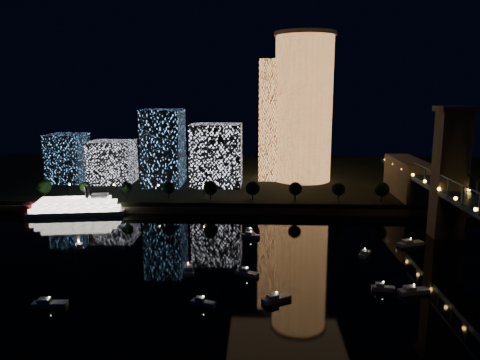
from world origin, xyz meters
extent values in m
plane|color=black|center=(0.00, 0.00, 0.00)|extent=(520.00, 520.00, 0.00)
cube|color=black|center=(0.00, 160.00, 2.50)|extent=(420.00, 160.00, 5.00)
cube|color=#6B5E4C|center=(0.00, 82.00, 1.50)|extent=(420.00, 6.00, 3.00)
cylinder|color=#FF9E51|center=(17.45, 139.20, 44.99)|extent=(32.00, 32.00, 79.98)
cylinder|color=#6B5E4C|center=(17.45, 139.20, 85.98)|extent=(34.00, 34.00, 2.00)
cube|color=#FF9E51|center=(3.06, 144.07, 38.86)|extent=(21.28, 21.28, 67.72)
cube|color=white|center=(-30.15, 122.63, 21.54)|extent=(26.88, 22.75, 33.09)
cube|color=#5599E7|center=(-59.00, 123.21, 25.39)|extent=(20.39, 26.50, 40.77)
cube|color=white|center=(-88.85, 127.15, 16.63)|extent=(23.26, 21.14, 23.26)
cube|color=#5599E7|center=(-114.85, 129.51, 18.41)|extent=(19.15, 21.07, 26.82)
cube|color=#6B5E4C|center=(65.00, 50.00, 24.00)|extent=(11.00, 9.00, 48.00)
cube|color=#6B5E4C|center=(65.00, 50.00, 49.00)|extent=(13.00, 11.00, 2.00)
cube|color=#6B5E4C|center=(65.00, 100.00, 11.50)|extent=(12.00, 40.00, 23.00)
cube|color=navy|center=(60.00, 36.00, 21.50)|extent=(0.50, 0.50, 7.00)
cube|color=navy|center=(60.00, 60.00, 21.50)|extent=(0.50, 0.50, 7.00)
sphere|color=#FFB338|center=(59.50, 45.00, 19.80)|extent=(1.20, 1.20, 1.20)
sphere|color=#FFB338|center=(59.50, 90.00, 19.80)|extent=(1.20, 1.20, 1.20)
cube|color=silver|center=(-89.93, 75.58, 1.07)|extent=(43.87, 16.28, 2.14)
cube|color=white|center=(-89.93, 75.58, 3.13)|extent=(40.21, 14.85, 1.97)
cube|color=white|center=(-89.93, 75.58, 5.09)|extent=(36.54, 13.42, 1.97)
cube|color=white|center=(-89.93, 75.58, 7.06)|extent=(31.10, 11.71, 1.97)
cube|color=silver|center=(-79.33, 77.22, 8.75)|extent=(7.88, 6.39, 1.61)
cylinder|color=black|center=(-84.36, 74.63, 10.72)|extent=(1.25, 1.25, 5.36)
cylinder|color=black|center=(-84.90, 78.16, 10.72)|extent=(1.25, 1.25, 5.36)
cylinder|color=maroon|center=(-111.11, 72.29, 2.68)|extent=(7.41, 8.90, 6.25)
cube|color=silver|center=(-21.36, -12.87, 0.60)|extent=(6.94, 3.96, 1.20)
cube|color=silver|center=(-22.31, -12.58, 1.70)|extent=(2.71, 2.32, 1.00)
sphere|color=white|center=(-21.36, -12.87, 2.60)|extent=(0.36, 0.36, 0.36)
cube|color=silver|center=(-70.97, 29.86, 0.60)|extent=(5.64, 7.77, 1.20)
cube|color=silver|center=(-70.45, 28.86, 1.70)|extent=(2.96, 3.24, 1.00)
sphere|color=white|center=(-70.97, 29.86, 2.60)|extent=(0.36, 0.36, 0.36)
cube|color=silver|center=(48.53, 38.94, 0.60)|extent=(10.47, 6.76, 1.20)
cube|color=silver|center=(47.15, 38.37, 1.70)|extent=(4.23, 3.73, 1.00)
sphere|color=white|center=(48.53, 38.94, 2.60)|extent=(0.36, 0.36, 0.36)
cube|color=silver|center=(-9.97, 45.56, 0.60)|extent=(7.32, 3.40, 1.20)
cube|color=silver|center=(-11.01, 45.74, 1.70)|extent=(2.74, 2.22, 1.00)
sphere|color=white|center=(-9.97, 45.56, 2.60)|extent=(0.36, 0.36, 0.36)
cube|color=silver|center=(-10.21, 49.48, 0.60)|extent=(4.68, 7.95, 1.20)
cube|color=silver|center=(-10.57, 50.56, 1.70)|extent=(2.70, 3.14, 1.00)
sphere|color=white|center=(-10.21, 49.48, 2.60)|extent=(0.36, 0.36, 0.36)
cube|color=silver|center=(28.32, -1.36, 0.60)|extent=(6.53, 2.61, 1.20)
cube|color=silver|center=(27.37, -1.27, 1.70)|extent=(2.37, 1.85, 1.00)
sphere|color=white|center=(28.32, -1.36, 2.60)|extent=(0.36, 0.36, 0.36)
cube|color=silver|center=(36.36, -2.95, 0.60)|extent=(8.99, 4.72, 1.20)
cube|color=silver|center=(35.11, -3.25, 1.70)|extent=(3.45, 2.89, 1.00)
sphere|color=white|center=(36.36, -2.95, 2.60)|extent=(0.36, 0.36, 0.36)
cube|color=silver|center=(-61.50, -15.06, 0.60)|extent=(9.03, 3.45, 1.20)
cube|color=silver|center=(-62.82, -15.16, 1.70)|extent=(3.25, 2.51, 1.00)
sphere|color=white|center=(-61.50, -15.06, 2.60)|extent=(0.36, 0.36, 0.36)
cube|color=silver|center=(-2.03, -9.51, 0.60)|extent=(8.29, 6.66, 1.20)
cube|color=silver|center=(-3.06, -10.18, 1.70)|extent=(3.56, 3.35, 1.00)
sphere|color=white|center=(-2.03, -9.51, 2.60)|extent=(0.36, 0.36, 0.36)
cube|color=silver|center=(29.36, 26.99, 0.60)|extent=(5.58, 7.15, 1.20)
cube|color=silver|center=(28.81, 26.10, 1.70)|extent=(2.84, 3.05, 1.00)
sphere|color=white|center=(29.36, 26.99, 2.60)|extent=(0.36, 0.36, 0.36)
cube|color=silver|center=(-10.41, 8.05, 0.60)|extent=(7.55, 5.48, 1.20)
cube|color=silver|center=(-11.38, 8.56, 1.70)|extent=(3.15, 2.87, 1.00)
sphere|color=white|center=(-10.41, 8.05, 2.60)|extent=(0.36, 0.36, 0.36)
cube|color=silver|center=(-28.96, 10.75, 0.60)|extent=(4.87, 9.89, 1.20)
cube|color=silver|center=(-28.67, 9.36, 1.70)|extent=(3.08, 3.74, 1.00)
sphere|color=white|center=(-28.96, 10.75, 2.60)|extent=(0.36, 0.36, 0.36)
cylinder|color=black|center=(-110.00, 88.00, 7.00)|extent=(0.70, 0.70, 4.00)
sphere|color=black|center=(-110.00, 88.00, 10.50)|extent=(6.93, 6.93, 6.93)
cylinder|color=black|center=(-90.00, 88.00, 7.00)|extent=(0.70, 0.70, 4.00)
sphere|color=black|center=(-90.00, 88.00, 10.50)|extent=(5.02, 5.02, 5.02)
cylinder|color=black|center=(-70.00, 88.00, 7.00)|extent=(0.70, 0.70, 4.00)
sphere|color=black|center=(-70.00, 88.00, 10.50)|extent=(5.06, 5.06, 5.06)
cylinder|color=black|center=(-50.00, 88.00, 7.00)|extent=(0.70, 0.70, 4.00)
sphere|color=black|center=(-50.00, 88.00, 10.50)|extent=(5.93, 5.93, 5.93)
cylinder|color=black|center=(-30.00, 88.00, 7.00)|extent=(0.70, 0.70, 4.00)
sphere|color=black|center=(-30.00, 88.00, 10.50)|extent=(6.86, 6.86, 6.86)
cylinder|color=black|center=(-10.00, 88.00, 7.00)|extent=(0.70, 0.70, 4.00)
sphere|color=black|center=(-10.00, 88.00, 10.50)|extent=(6.80, 6.80, 6.80)
cylinder|color=black|center=(10.00, 88.00, 7.00)|extent=(0.70, 0.70, 4.00)
sphere|color=black|center=(10.00, 88.00, 10.50)|extent=(6.28, 6.28, 6.28)
cylinder|color=black|center=(30.00, 88.00, 7.00)|extent=(0.70, 0.70, 4.00)
sphere|color=black|center=(30.00, 88.00, 10.50)|extent=(6.18, 6.18, 6.18)
cylinder|color=black|center=(50.00, 88.00, 7.00)|extent=(0.70, 0.70, 4.00)
sphere|color=black|center=(50.00, 88.00, 10.50)|extent=(6.84, 6.84, 6.84)
cylinder|color=black|center=(-100.00, 94.00, 7.50)|extent=(0.24, 0.24, 5.00)
sphere|color=#FFCC7F|center=(-100.00, 94.00, 10.30)|extent=(0.70, 0.70, 0.70)
cylinder|color=black|center=(-78.00, 94.00, 7.50)|extent=(0.24, 0.24, 5.00)
sphere|color=#FFCC7F|center=(-78.00, 94.00, 10.30)|extent=(0.70, 0.70, 0.70)
cylinder|color=black|center=(-56.00, 94.00, 7.50)|extent=(0.24, 0.24, 5.00)
sphere|color=#FFCC7F|center=(-56.00, 94.00, 10.30)|extent=(0.70, 0.70, 0.70)
cylinder|color=black|center=(-34.00, 94.00, 7.50)|extent=(0.24, 0.24, 5.00)
sphere|color=#FFCC7F|center=(-34.00, 94.00, 10.30)|extent=(0.70, 0.70, 0.70)
cylinder|color=black|center=(-12.00, 94.00, 7.50)|extent=(0.24, 0.24, 5.00)
sphere|color=#FFCC7F|center=(-12.00, 94.00, 10.30)|extent=(0.70, 0.70, 0.70)
cylinder|color=black|center=(10.00, 94.00, 7.50)|extent=(0.24, 0.24, 5.00)
sphere|color=#FFCC7F|center=(10.00, 94.00, 10.30)|extent=(0.70, 0.70, 0.70)
cylinder|color=black|center=(32.00, 94.00, 7.50)|extent=(0.24, 0.24, 5.00)
sphere|color=#FFCC7F|center=(32.00, 94.00, 10.30)|extent=(0.70, 0.70, 0.70)
camera|label=1|loc=(-6.80, -126.88, 55.57)|focal=35.00mm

